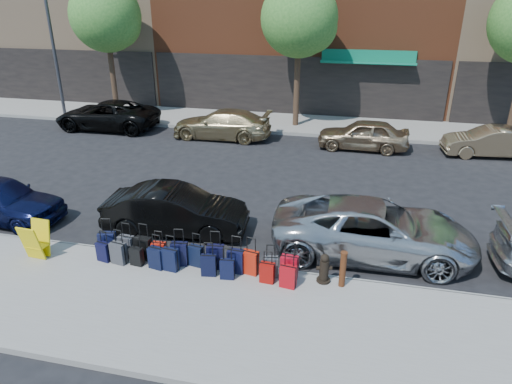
% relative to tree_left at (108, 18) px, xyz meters
% --- Properties ---
extents(ground, '(120.00, 120.00, 0.00)m').
position_rel_tree_left_xyz_m(ground, '(9.86, -9.50, -5.41)').
color(ground, black).
rests_on(ground, ground).
extents(sidewalk_near, '(60.00, 4.00, 0.15)m').
position_rel_tree_left_xyz_m(sidewalk_near, '(9.86, -16.00, -5.34)').
color(sidewalk_near, gray).
rests_on(sidewalk_near, ground).
extents(sidewalk_far, '(60.00, 4.00, 0.15)m').
position_rel_tree_left_xyz_m(sidewalk_far, '(9.86, 0.50, -5.34)').
color(sidewalk_far, gray).
rests_on(sidewalk_far, ground).
extents(curb_near, '(60.00, 0.08, 0.15)m').
position_rel_tree_left_xyz_m(curb_near, '(9.86, -13.98, -5.34)').
color(curb_near, gray).
rests_on(curb_near, ground).
extents(curb_far, '(60.00, 0.08, 0.15)m').
position_rel_tree_left_xyz_m(curb_far, '(9.86, -1.52, -5.34)').
color(curb_far, gray).
rests_on(curb_far, ground).
extents(tree_left, '(3.80, 3.80, 7.27)m').
position_rel_tree_left_xyz_m(tree_left, '(0.00, 0.00, 0.00)').
color(tree_left, black).
rests_on(tree_left, sidewalk_far).
extents(tree_center, '(3.80, 3.80, 7.27)m').
position_rel_tree_left_xyz_m(tree_center, '(10.50, 0.00, 0.00)').
color(tree_center, black).
rests_on(tree_center, sidewalk_far).
extents(streetlight, '(2.59, 0.18, 8.00)m').
position_rel_tree_left_xyz_m(streetlight, '(-2.94, -0.70, -0.75)').
color(streetlight, '#333338').
rests_on(streetlight, sidewalk_far).
extents(suitcase_front_0, '(0.48, 0.32, 1.06)m').
position_rel_tree_left_xyz_m(suitcase_front_0, '(7.34, -14.28, -4.93)').
color(suitcase_front_0, black).
rests_on(suitcase_front_0, sidewalk_near).
extents(suitcase_front_1, '(0.42, 0.26, 0.98)m').
position_rel_tree_left_xyz_m(suitcase_front_1, '(7.89, -14.26, -4.95)').
color(suitcase_front_1, '#3B3B40').
rests_on(suitcase_front_1, sidewalk_near).
extents(suitcase_front_2, '(0.44, 0.26, 1.02)m').
position_rel_tree_left_xyz_m(suitcase_front_2, '(8.38, -14.27, -4.94)').
color(suitcase_front_2, black).
rests_on(suitcase_front_2, sidewalk_near).
extents(suitcase_front_3, '(0.36, 0.21, 0.86)m').
position_rel_tree_left_xyz_m(suitcase_front_3, '(8.82, -14.27, -4.99)').
color(suitcase_front_3, '#B5190B').
rests_on(suitcase_front_3, sidewalk_near).
extents(suitcase_front_4, '(0.45, 0.29, 1.01)m').
position_rel_tree_left_xyz_m(suitcase_front_4, '(9.41, -14.32, -4.94)').
color(suitcase_front_4, black).
rests_on(suitcase_front_4, sidewalk_near).
extents(suitcase_front_5, '(0.41, 0.27, 0.91)m').
position_rel_tree_left_xyz_m(suitcase_front_5, '(9.85, -14.26, -4.98)').
color(suitcase_front_5, black).
rests_on(suitcase_front_5, sidewalk_near).
extents(suitcase_front_6, '(0.45, 0.28, 1.03)m').
position_rel_tree_left_xyz_m(suitcase_front_6, '(10.37, -14.26, -4.94)').
color(suitcase_front_6, black).
rests_on(suitcase_front_6, sidewalk_near).
extents(suitcase_front_7, '(0.43, 0.25, 1.00)m').
position_rel_tree_left_xyz_m(suitcase_front_7, '(10.93, -14.33, -4.95)').
color(suitcase_front_7, black).
rests_on(suitcase_front_7, sidewalk_near).
extents(suitcase_front_8, '(0.45, 0.30, 0.99)m').
position_rel_tree_left_xyz_m(suitcase_front_8, '(11.30, -14.30, -4.95)').
color(suitcase_front_8, '#B51D0B').
rests_on(suitcase_front_8, sidewalk_near).
extents(suitcase_front_9, '(0.39, 0.26, 0.87)m').
position_rel_tree_left_xyz_m(suitcase_front_9, '(11.83, -14.32, -4.99)').
color(suitcase_front_9, '#3F4045').
rests_on(suitcase_front_9, sidewalk_near).
extents(suitcase_front_10, '(0.43, 0.26, 1.00)m').
position_rel_tree_left_xyz_m(suitcase_front_10, '(12.29, -14.31, -4.95)').
color(suitcase_front_10, '#A90A1B').
rests_on(suitcase_front_10, sidewalk_near).
extents(suitcase_back_0, '(0.39, 0.27, 0.85)m').
position_rel_tree_left_xyz_m(suitcase_back_0, '(7.39, -14.58, -5.00)').
color(suitcase_back_0, black).
rests_on(suitcase_back_0, sidewalk_near).
extents(suitcase_back_1, '(0.43, 0.29, 0.95)m').
position_rel_tree_left_xyz_m(suitcase_back_1, '(7.83, -14.60, -4.97)').
color(suitcase_back_1, '#343438').
rests_on(suitcase_back_1, sidewalk_near).
extents(suitcase_back_2, '(0.35, 0.23, 0.79)m').
position_rel_tree_left_xyz_m(suitcase_back_2, '(8.33, -14.58, -5.01)').
color(suitcase_back_2, black).
rests_on(suitcase_back_2, sidewalk_near).
extents(suitcase_back_3, '(0.43, 0.30, 0.94)m').
position_rel_tree_left_xyz_m(suitcase_back_3, '(8.89, -14.60, -4.97)').
color(suitcase_back_3, black).
rests_on(suitcase_back_3, sidewalk_near).
extents(suitcase_back_4, '(0.43, 0.28, 0.96)m').
position_rel_tree_left_xyz_m(suitcase_back_4, '(9.28, -14.60, -4.96)').
color(suitcase_back_4, black).
rests_on(suitcase_back_4, sidewalk_near).
extents(suitcase_back_6, '(0.40, 0.27, 0.89)m').
position_rel_tree_left_xyz_m(suitcase_back_6, '(10.30, -14.60, -4.98)').
color(suitcase_back_6, black).
rests_on(suitcase_back_6, sidewalk_near).
extents(suitcase_back_7, '(0.37, 0.24, 0.83)m').
position_rel_tree_left_xyz_m(suitcase_back_7, '(10.80, -14.64, -5.00)').
color(suitcase_back_7, black).
rests_on(suitcase_back_7, sidewalk_near).
extents(suitcase_back_9, '(0.36, 0.23, 0.84)m').
position_rel_tree_left_xyz_m(suitcase_back_9, '(11.79, -14.58, -5.00)').
color(suitcase_back_9, '#920D09').
rests_on(suitcase_back_9, sidewalk_near).
extents(suitcase_back_10, '(0.41, 0.27, 0.91)m').
position_rel_tree_left_xyz_m(suitcase_back_10, '(12.32, -14.66, -4.98)').
color(suitcase_back_10, '#A50A12').
rests_on(suitcase_back_10, sidewalk_near).
extents(fire_hydrant, '(0.39, 0.34, 0.76)m').
position_rel_tree_left_xyz_m(fire_hydrant, '(13.14, -14.25, -4.91)').
color(fire_hydrant, black).
rests_on(fire_hydrant, sidewalk_near).
extents(bollard, '(0.17, 0.17, 0.94)m').
position_rel_tree_left_xyz_m(bollard, '(13.59, -14.34, -4.78)').
color(bollard, '#38190C').
rests_on(bollard, sidewalk_near).
extents(display_rack, '(0.60, 0.65, 1.00)m').
position_rel_tree_left_xyz_m(display_rack, '(5.57, -14.82, -4.77)').
color(display_rack, yellow).
rests_on(display_rack, sidewalk_near).
extents(car_near_1, '(4.37, 1.81, 1.40)m').
position_rel_tree_left_xyz_m(car_near_1, '(8.54, -12.39, -4.71)').
color(car_near_1, black).
rests_on(car_near_1, ground).
extents(car_near_2, '(5.54, 2.66, 1.52)m').
position_rel_tree_left_xyz_m(car_near_2, '(14.31, -12.38, -4.65)').
color(car_near_2, '#B3B6BA').
rests_on(car_near_2, ground).
extents(car_far_0, '(5.43, 2.57, 1.50)m').
position_rel_tree_left_xyz_m(car_far_0, '(0.68, -2.50, -4.66)').
color(car_far_0, black).
rests_on(car_far_0, ground).
extents(car_far_1, '(4.90, 2.00, 1.42)m').
position_rel_tree_left_xyz_m(car_far_1, '(7.06, -2.74, -4.70)').
color(car_far_1, tan).
rests_on(car_far_1, ground).
extents(car_far_2, '(4.13, 1.73, 1.40)m').
position_rel_tree_left_xyz_m(car_far_2, '(13.91, -2.98, -4.71)').
color(car_far_2, '#9E8360').
rests_on(car_far_2, ground).
extents(car_far_3, '(4.10, 1.80, 1.31)m').
position_rel_tree_left_xyz_m(car_far_3, '(19.40, -2.73, -4.76)').
color(car_far_3, '#947C5A').
rests_on(car_far_3, ground).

